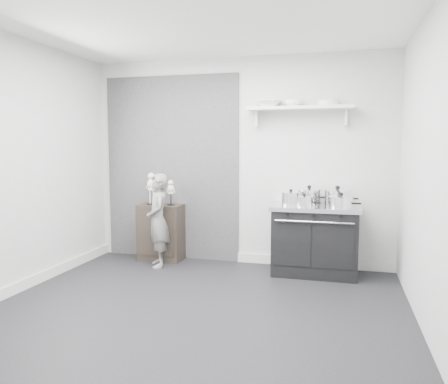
# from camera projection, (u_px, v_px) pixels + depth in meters

# --- Properties ---
(ground) EXTENTS (4.00, 4.00, 0.00)m
(ground) POSITION_uv_depth(u_px,v_px,m) (196.00, 309.00, 4.18)
(ground) COLOR black
(ground) RESTS_ON ground
(room_shell) EXTENTS (4.02, 3.62, 2.71)m
(room_shell) POSITION_uv_depth(u_px,v_px,m) (191.00, 137.00, 4.17)
(room_shell) COLOR silver
(room_shell) RESTS_ON ground
(wall_shelf) EXTENTS (1.30, 0.26, 0.24)m
(wall_shelf) POSITION_uv_depth(u_px,v_px,m) (300.00, 109.00, 5.37)
(wall_shelf) COLOR silver
(wall_shelf) RESTS_ON room_shell
(stove) EXTENTS (1.05, 0.66, 0.84)m
(stove) POSITION_uv_depth(u_px,v_px,m) (315.00, 239.00, 5.29)
(stove) COLOR black
(stove) RESTS_ON ground
(side_cabinet) EXTENTS (0.59, 0.34, 0.76)m
(side_cabinet) POSITION_uv_depth(u_px,v_px,m) (161.00, 232.00, 5.95)
(side_cabinet) COLOR black
(side_cabinet) RESTS_ON ground
(child) EXTENTS (0.47, 0.52, 1.20)m
(child) POSITION_uv_depth(u_px,v_px,m) (158.00, 220.00, 5.61)
(child) COLOR slate
(child) RESTS_ON ground
(pot_front_left) EXTENTS (0.32, 0.23, 0.20)m
(pot_front_left) POSITION_uv_depth(u_px,v_px,m) (291.00, 199.00, 5.21)
(pot_front_left) COLOR silver
(pot_front_left) RESTS_ON stove
(pot_back_left) EXTENTS (0.38, 0.29, 0.23)m
(pot_back_left) POSITION_uv_depth(u_px,v_px,m) (309.00, 196.00, 5.37)
(pot_back_left) COLOR silver
(pot_back_left) RESTS_ON stove
(pot_back_right) EXTENTS (0.40, 0.32, 0.24)m
(pot_back_right) POSITION_uv_depth(u_px,v_px,m) (337.00, 197.00, 5.27)
(pot_back_right) COLOR silver
(pot_back_right) RESTS_ON stove
(pot_front_right) EXTENTS (0.36, 0.27, 0.18)m
(pot_front_right) POSITION_uv_depth(u_px,v_px,m) (341.00, 202.00, 5.00)
(pot_front_right) COLOR silver
(pot_front_right) RESTS_ON stove
(pot_front_center) EXTENTS (0.29, 0.20, 0.16)m
(pot_front_center) POSITION_uv_depth(u_px,v_px,m) (304.00, 201.00, 5.11)
(pot_front_center) COLOR silver
(pot_front_center) RESTS_ON stove
(skeleton_full) EXTENTS (0.14, 0.09, 0.50)m
(skeleton_full) POSITION_uv_depth(u_px,v_px,m) (151.00, 186.00, 5.92)
(skeleton_full) COLOR beige
(skeleton_full) RESTS_ON side_cabinet
(skeleton_torso) EXTENTS (0.11, 0.07, 0.39)m
(skeleton_torso) POSITION_uv_depth(u_px,v_px,m) (171.00, 191.00, 5.85)
(skeleton_torso) COLOR beige
(skeleton_torso) RESTS_ON side_cabinet
(bowl_large) EXTENTS (0.32, 0.32, 0.08)m
(bowl_large) POSITION_uv_depth(u_px,v_px,m) (269.00, 104.00, 5.46)
(bowl_large) COLOR white
(bowl_large) RESTS_ON wall_shelf
(bowl_small) EXTENTS (0.24, 0.24, 0.07)m
(bowl_small) POSITION_uv_depth(u_px,v_px,m) (294.00, 103.00, 5.38)
(bowl_small) COLOR white
(bowl_small) RESTS_ON wall_shelf
(plate_stack) EXTENTS (0.27, 0.27, 0.06)m
(plate_stack) POSITION_uv_depth(u_px,v_px,m) (329.00, 103.00, 5.27)
(plate_stack) COLOR silver
(plate_stack) RESTS_ON wall_shelf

